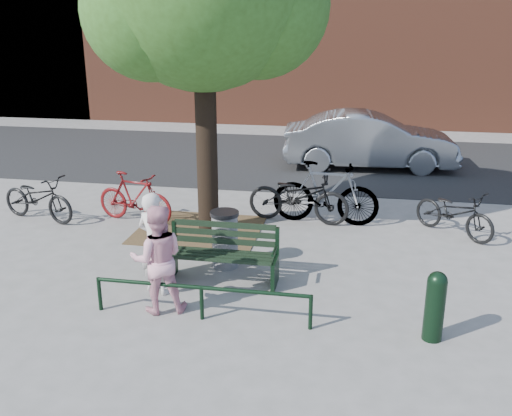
% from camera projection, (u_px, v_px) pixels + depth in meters
% --- Properties ---
extents(ground, '(90.00, 90.00, 0.00)m').
position_uv_depth(ground, '(222.00, 282.00, 9.04)').
color(ground, gray).
rests_on(ground, ground).
extents(dirt_pit, '(2.40, 2.00, 0.02)m').
position_uv_depth(dirt_pit, '(199.00, 230.00, 11.26)').
color(dirt_pit, brown).
rests_on(dirt_pit, ground).
extents(road, '(40.00, 7.00, 0.01)m').
position_uv_depth(road, '(289.00, 159.00, 16.98)').
color(road, black).
rests_on(road, ground).
extents(park_bench, '(1.74, 0.54, 0.97)m').
position_uv_depth(park_bench, '(223.00, 252.00, 8.96)').
color(park_bench, black).
rests_on(park_bench, ground).
extents(guard_railing, '(3.06, 0.06, 0.51)m').
position_uv_depth(guard_railing, '(201.00, 293.00, 7.79)').
color(guard_railing, black).
rests_on(guard_railing, ground).
extents(person_left, '(0.67, 0.56, 1.58)m').
position_uv_depth(person_left, '(155.00, 243.00, 8.47)').
color(person_left, beige).
rests_on(person_left, ground).
extents(person_right, '(0.92, 0.81, 1.57)m').
position_uv_depth(person_right, '(158.00, 259.00, 7.92)').
color(person_right, pink).
rests_on(person_right, ground).
extents(bollard, '(0.26, 0.26, 0.95)m').
position_uv_depth(bollard, '(435.00, 304.00, 7.27)').
color(bollard, black).
rests_on(bollard, ground).
extents(litter_bin, '(0.48, 0.48, 0.97)m').
position_uv_depth(litter_bin, '(225.00, 239.00, 9.46)').
color(litter_bin, gray).
rests_on(litter_bin, ground).
extents(bicycle_a, '(1.93, 1.10, 0.96)m').
position_uv_depth(bicycle_a, '(38.00, 198.00, 11.69)').
color(bicycle_a, black).
rests_on(bicycle_a, ground).
extents(bicycle_b, '(1.79, 0.85, 1.04)m').
position_uv_depth(bicycle_b, '(134.00, 197.00, 11.58)').
color(bicycle_b, '#580C0D').
rests_on(bicycle_b, ground).
extents(bicycle_c, '(2.15, 0.97, 1.09)m').
position_uv_depth(bicycle_c, '(298.00, 196.00, 11.57)').
color(bicycle_c, black).
rests_on(bicycle_c, ground).
extents(bicycle_d, '(2.18, 0.74, 1.29)m').
position_uv_depth(bicycle_d, '(326.00, 193.00, 11.45)').
color(bicycle_d, gray).
rests_on(bicycle_d, ground).
extents(bicycle_e, '(1.67, 1.61, 0.90)m').
position_uv_depth(bicycle_e, '(454.00, 212.00, 10.88)').
color(bicycle_e, black).
rests_on(bicycle_e, ground).
extents(parked_car, '(4.81, 1.98, 1.55)m').
position_uv_depth(parked_car, '(369.00, 141.00, 15.77)').
color(parked_car, gray).
rests_on(parked_car, ground).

